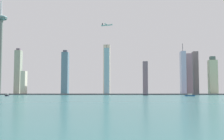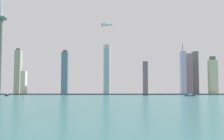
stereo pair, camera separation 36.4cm
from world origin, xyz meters
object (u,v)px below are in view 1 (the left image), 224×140
at_px(boat_2, 7,95).
at_px(skyscraper_5, 183,73).
at_px(skyscraper_7, 145,78).
at_px(skyscraper_2, 213,77).
at_px(skyscraper_6, 18,72).
at_px(skyscraper_9, 107,70).
at_px(skyscraper_3, 65,73).
at_px(skyscraper_4, 195,73).
at_px(airplane, 107,25).
at_px(skyscraper_10, 107,71).
at_px(boat_0, 146,95).
at_px(observation_tower, 0,41).
at_px(boat_1, 190,95).
at_px(channel_buoy_0, 123,95).
at_px(skyscraper_11, 189,74).

bearing_deg(boat_2, skyscraper_5, -58.86).
relative_size(skyscraper_5, skyscraper_7, 1.49).
bearing_deg(skyscraper_2, boat_2, -140.47).
distance_m(skyscraper_6, boat_2, 395.96).
bearing_deg(skyscraper_9, skyscraper_7, 7.17).
bearing_deg(skyscraper_3, skyscraper_9, -8.64).
bearing_deg(skyscraper_4, boat_2, -135.11).
relative_size(skyscraper_4, airplane, 4.26).
distance_m(skyscraper_3, skyscraper_10, 153.52).
relative_size(skyscraper_9, boat_0, 12.51).
relative_size(skyscraper_3, airplane, 4.41).
relative_size(skyscraper_3, skyscraper_9, 0.92).
height_order(skyscraper_5, skyscraper_6, skyscraper_5).
distance_m(skyscraper_9, boat_2, 430.45).
xyz_separation_m(skyscraper_7, airplane, (-112.85, -132.80, 139.74)).
xyz_separation_m(observation_tower, skyscraper_4, (615.87, 63.29, -99.70)).
xyz_separation_m(boat_1, boat_2, (-320.17, 9.43, -0.08)).
xyz_separation_m(skyscraper_2, skyscraper_5, (-95.24, -23.44, 10.14)).
bearing_deg(observation_tower, skyscraper_3, 12.71).
bearing_deg(skyscraper_10, observation_tower, 176.32).
distance_m(skyscraper_6, skyscraper_9, 274.26).
bearing_deg(skyscraper_9, boat_2, -111.20).
bearing_deg(skyscraper_4, skyscraper_3, -177.42).
relative_size(skyscraper_4, skyscraper_9, 0.89).
xyz_separation_m(skyscraper_4, channel_buoy_0, (-232.07, -262.71, -67.86)).
xyz_separation_m(skyscraper_7, boat_2, (-273.96, -410.15, -50.89)).
height_order(skyscraper_2, skyscraper_5, skyscraper_5).
relative_size(skyscraper_3, skyscraper_4, 1.04).
distance_m(skyscraper_7, skyscraper_11, 136.24).
distance_m(boat_1, channel_buoy_0, 215.18).
bearing_deg(skyscraper_4, skyscraper_6, -173.51).
bearing_deg(skyscraper_6, skyscraper_5, 0.18).
bearing_deg(airplane, skyscraper_5, 44.93).
bearing_deg(skyscraper_2, boat_0, -135.30).
relative_size(channel_buoy_0, airplane, 0.08).
xyz_separation_m(channel_buoy_0, airplane, (-42.96, 105.59, 190.98)).
height_order(skyscraper_2, boat_1, skyscraper_2).
bearing_deg(skyscraper_11, boat_0, -123.46).
bearing_deg(airplane, skyscraper_7, 71.48).
height_order(skyscraper_6, boat_0, skyscraper_6).
relative_size(skyscraper_11, boat_1, 7.31).
distance_m(skyscraper_7, skyscraper_10, 133.79).
relative_size(observation_tower, airplane, 10.78).
relative_size(skyscraper_3, skyscraper_10, 0.95).
bearing_deg(skyscraper_7, airplane, -130.36).
height_order(skyscraper_4, skyscraper_6, skyscraper_6).
distance_m(skyscraper_3, skyscraper_6, 144.22).
distance_m(skyscraper_5, skyscraper_9, 233.02).
xyz_separation_m(skyscraper_5, boat_0, (-126.60, -196.10, -64.18)).
relative_size(skyscraper_9, airplane, 4.80).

